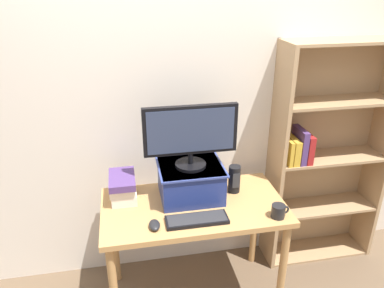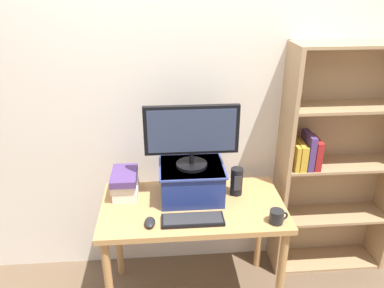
# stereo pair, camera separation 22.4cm
# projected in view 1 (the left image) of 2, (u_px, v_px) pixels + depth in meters

# --- Properties ---
(back_wall) EXTENTS (7.00, 0.08, 2.60)m
(back_wall) POSITION_uv_depth(u_px,v_px,m) (181.00, 102.00, 2.56)
(back_wall) COLOR beige
(back_wall) RESTS_ON ground_plane
(desk) EXTENTS (1.16, 0.62, 0.77)m
(desk) POSITION_uv_depth(u_px,v_px,m) (194.00, 218.00, 2.42)
(desk) COLOR #B7844C
(desk) RESTS_ON ground_plane
(bookshelf_unit) EXTENTS (0.85, 0.28, 1.72)m
(bookshelf_unit) POSITION_uv_depth(u_px,v_px,m) (324.00, 155.00, 2.79)
(bookshelf_unit) COLOR tan
(bookshelf_unit) RESTS_ON ground_plane
(riser_box) EXTENTS (0.42, 0.36, 0.22)m
(riser_box) POSITION_uv_depth(u_px,v_px,m) (190.00, 180.00, 2.42)
(riser_box) COLOR navy
(riser_box) RESTS_ON desk
(computer_monitor) EXTENTS (0.58, 0.20, 0.40)m
(computer_monitor) POSITION_uv_depth(u_px,v_px,m) (190.00, 134.00, 2.28)
(computer_monitor) COLOR black
(computer_monitor) RESTS_ON riser_box
(keyboard) EXTENTS (0.37, 0.13, 0.02)m
(keyboard) POSITION_uv_depth(u_px,v_px,m) (197.00, 220.00, 2.20)
(keyboard) COLOR black
(keyboard) RESTS_ON desk
(computer_mouse) EXTENTS (0.06, 0.10, 0.04)m
(computer_mouse) POSITION_uv_depth(u_px,v_px,m) (154.00, 225.00, 2.15)
(computer_mouse) COLOR black
(computer_mouse) RESTS_ON desk
(book_stack) EXTENTS (0.17, 0.26, 0.16)m
(book_stack) POSITION_uv_depth(u_px,v_px,m) (123.00, 187.00, 2.41)
(book_stack) COLOR silver
(book_stack) RESTS_ON desk
(coffee_mug) EXTENTS (0.11, 0.08, 0.08)m
(coffee_mug) POSITION_uv_depth(u_px,v_px,m) (279.00, 211.00, 2.23)
(coffee_mug) COLOR black
(coffee_mug) RESTS_ON desk
(desk_speaker) EXTENTS (0.08, 0.08, 0.19)m
(desk_speaker) POSITION_uv_depth(u_px,v_px,m) (234.00, 179.00, 2.48)
(desk_speaker) COLOR black
(desk_speaker) RESTS_ON desk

